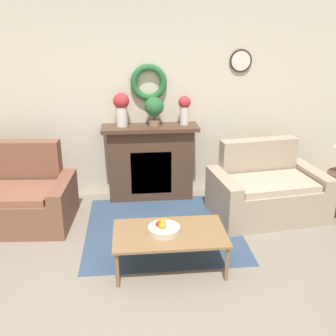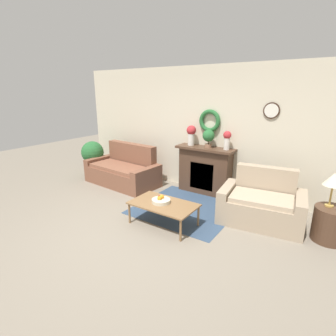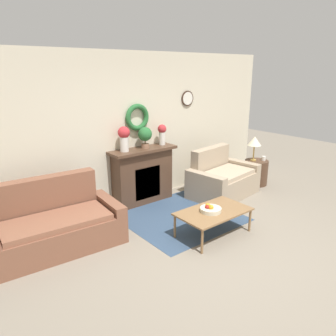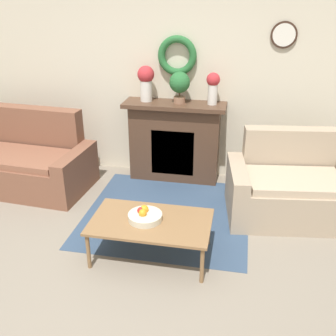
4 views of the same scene
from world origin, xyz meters
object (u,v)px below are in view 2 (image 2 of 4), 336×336
Objects in this scene: fruit_bowl at (161,200)px; vase_on_mantel_right at (227,139)px; table_lamp at (334,180)px; couch_left at (124,171)px; loveseat_right at (262,204)px; side_table_by_loveseat at (330,224)px; potted_plant_floor_by_couch at (93,154)px; potted_plant_on_mantel at (209,137)px; vase_on_mantel_left at (191,134)px; fireplace at (205,170)px; coffee_table at (163,205)px.

vase_on_mantel_right is at bearing 75.86° from fruit_bowl.
vase_on_mantel_right is at bearing 160.64° from table_lamp.
couch_left reaches higher than loveseat_right.
potted_plant_floor_by_couch is at bearing 177.99° from side_table_by_loveseat.
couch_left is 2.23m from fruit_bowl.
potted_plant_on_mantel is at bearing 163.53° from side_table_by_loveseat.
fruit_bowl is 2.61m from side_table_by_loveseat.
table_lamp is 1.36× the size of vase_on_mantel_right.
potted_plant_floor_by_couch is at bearing 170.58° from loveseat_right.
fruit_bowl is at bearing -104.14° from vase_on_mantel_right.
vase_on_mantel_left is (-2.81, 0.73, 1.02)m from side_table_by_loveseat.
fruit_bowl is at bearing -77.03° from vase_on_mantel_left.
side_table_by_loveseat is 5.47m from potted_plant_floor_by_couch.
vase_on_mantel_right reaches higher than potted_plant_floor_by_couch.
couch_left is 3.57× the size of table_lamp.
fruit_bowl is 0.72× the size of vase_on_mantel_left.
potted_plant_on_mantel reaches higher than fireplace.
fireplace is 1.72m from coffee_table.
coffee_table is at bearing -20.88° from potted_plant_floor_by_couch.
potted_plant_on_mantel is (0.06, -0.01, 0.74)m from fireplace.
table_lamp is (2.38, -0.67, 0.42)m from fireplace.
fireplace is at bearing 20.79° from couch_left.
side_table_by_loveseat is (4.34, -0.15, -0.05)m from couch_left.
potted_plant_on_mantel is (-0.40, -0.02, 0.01)m from vase_on_mantel_right.
fireplace is 2.92× the size of vase_on_mantel_left.
loveseat_right is 2.75× the size of side_table_by_loveseat.
couch_left is 5.93× the size of fruit_bowl.
potted_plant_floor_by_couch is at bearing -168.62° from vase_on_mantel_left.
loveseat_right is 1.32× the size of coffee_table.
fireplace is 1.99m from couch_left.
coffee_table is (-1.33, -1.04, 0.04)m from loveseat_right.
potted_plant_floor_by_couch is (-3.04, 1.17, 0.16)m from fruit_bowl.
couch_left reaches higher than coffee_table.
fireplace is 0.84m from vase_on_mantel_left.
potted_plant_on_mantel reaches higher than coffee_table.
side_table_by_loveseat is at bearing -16.41° from fireplace.
potted_plant_on_mantel is at bearing -177.14° from vase_on_mantel_right.
loveseat_right is 1.50m from vase_on_mantel_right.
coffee_table is at bearing -102.19° from vase_on_mantel_right.
couch_left is at bearing 178.61° from table_lamp.
table_lamp is at bearing -13.82° from vase_on_mantel_left.
fireplace reaches higher than couch_left.
fruit_bowl is (1.92, -1.13, 0.11)m from couch_left.
coffee_table is at bearing -25.91° from couch_left.
side_table_by_loveseat is 2.68m from potted_plant_on_mantel.
fruit_bowl is 0.82× the size of vase_on_mantel_right.
vase_on_mantel_left is 1.14× the size of vase_on_mantel_right.
vase_on_mantel_right reaches higher than table_lamp.
table_lamp is 2.44m from potted_plant_on_mantel.
potted_plant_floor_by_couch is at bearing -170.06° from fireplace.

